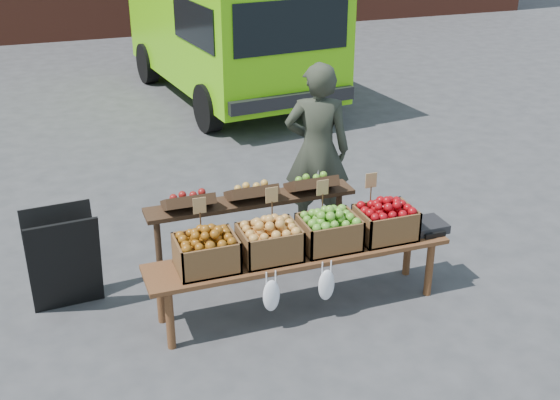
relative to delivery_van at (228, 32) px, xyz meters
name	(u,v)px	position (x,y,z in m)	size (l,w,h in m)	color
ground	(299,337)	(-1.46, -7.13, -1.14)	(80.00, 80.00, 0.00)	#3F3F41
delivery_van	(228,32)	(0.00, 0.00, 0.00)	(2.33, 5.08, 2.27)	#6AD50C
vendor	(317,150)	(-0.57, -5.34, -0.20)	(0.68, 0.45, 1.87)	#2E3327
chalkboard_sign	(64,260)	(-3.23, -5.95, -0.67)	(0.61, 0.34, 0.93)	black
back_table	(252,226)	(-1.50, -5.98, -0.62)	(2.10, 0.44, 1.04)	#332114
display_bench	(299,280)	(-1.29, -6.70, -0.85)	(2.70, 0.56, 0.57)	#57331B
crate_golden_apples	(206,253)	(-2.12, -6.70, -0.43)	(0.50, 0.40, 0.28)	#8A430B
crate_russet_pears	(270,243)	(-1.57, -6.70, -0.43)	(0.50, 0.40, 0.28)	#A3842B
crate_red_apples	(329,233)	(-1.02, -6.70, -0.43)	(0.50, 0.40, 0.28)	#46951C
crate_green_apples	(385,223)	(-0.47, -6.70, -0.43)	(0.50, 0.40, 0.28)	#720602
weighing_scale	(426,226)	(-0.04, -6.70, -0.53)	(0.34, 0.30, 0.08)	black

